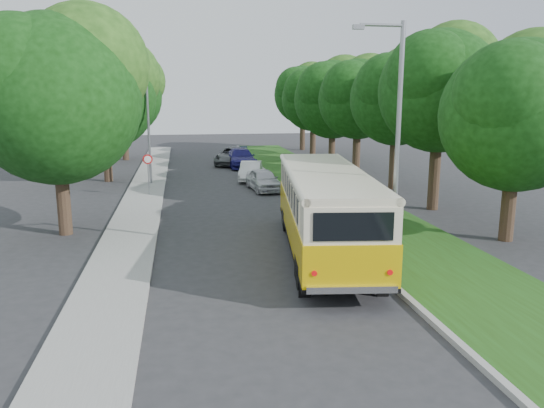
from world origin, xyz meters
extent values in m
plane|color=#2C2C2F|center=(0.00, 0.00, 0.00)|extent=(120.00, 120.00, 0.00)
cube|color=gray|center=(3.60, 5.00, 0.07)|extent=(0.20, 70.00, 0.15)
cube|color=#234712|center=(5.95, 5.00, 0.07)|extent=(4.50, 70.00, 0.13)
cube|color=gray|center=(-4.80, 5.00, 0.06)|extent=(2.20, 70.00, 0.12)
cylinder|color=#332319|center=(10.15, 0.00, 1.67)|extent=(0.56, 0.56, 3.35)
sphere|color=black|center=(10.15, 0.00, 4.95)|extent=(5.85, 5.85, 5.85)
sphere|color=black|center=(11.18, 0.58, 6.12)|extent=(4.38, 4.38, 4.38)
sphere|color=black|center=(9.28, -0.73, 5.68)|extent=(4.09, 4.09, 4.09)
cylinder|color=#332319|center=(9.96, 6.00, 2.13)|extent=(0.56, 0.56, 4.26)
sphere|color=black|center=(9.96, 6.00, 5.91)|extent=(5.98, 5.98, 5.98)
sphere|color=black|center=(11.01, 6.60, 7.10)|extent=(4.49, 4.49, 4.49)
sphere|color=black|center=(9.06, 5.25, 6.65)|extent=(4.19, 4.19, 4.19)
cylinder|color=#332319|center=(10.28, 12.00, 1.98)|extent=(0.56, 0.56, 3.95)
sphere|color=black|center=(10.28, 12.00, 5.49)|extent=(5.61, 5.61, 5.61)
sphere|color=black|center=(11.26, 12.56, 6.62)|extent=(4.21, 4.21, 4.21)
sphere|color=black|center=(9.44, 11.30, 6.20)|extent=(3.92, 3.92, 3.92)
cylinder|color=#332319|center=(9.90, 18.00, 1.93)|extent=(0.56, 0.56, 3.86)
sphere|color=black|center=(9.90, 18.00, 5.41)|extent=(5.64, 5.64, 5.64)
sphere|color=black|center=(10.89, 18.56, 6.54)|extent=(4.23, 4.23, 4.23)
sphere|color=black|center=(9.05, 17.30, 6.12)|extent=(3.95, 3.95, 3.95)
cylinder|color=#332319|center=(9.80, 24.00, 1.79)|extent=(0.56, 0.56, 3.58)
sphere|color=black|center=(9.80, 24.00, 5.33)|extent=(6.36, 6.36, 6.36)
sphere|color=black|center=(10.91, 24.64, 6.60)|extent=(4.77, 4.77, 4.77)
sphere|color=black|center=(8.84, 23.21, 6.12)|extent=(4.45, 4.45, 4.45)
cylinder|color=#332319|center=(9.67, 30.00, 1.84)|extent=(0.56, 0.56, 3.68)
sphere|color=black|center=(9.67, 30.00, 5.31)|extent=(5.91, 5.91, 5.91)
sphere|color=black|center=(10.70, 30.59, 6.49)|extent=(4.43, 4.43, 4.43)
sphere|color=black|center=(8.78, 29.26, 6.05)|extent=(4.14, 4.14, 4.14)
cylinder|color=#332319|center=(10.05, 36.00, 2.02)|extent=(0.56, 0.56, 4.05)
sphere|color=black|center=(10.05, 36.00, 5.69)|extent=(5.97, 5.97, 5.97)
sphere|color=black|center=(11.09, 36.60, 6.88)|extent=(4.48, 4.48, 4.48)
sphere|color=black|center=(9.15, 35.25, 6.43)|extent=(4.18, 4.18, 4.18)
cylinder|color=#332319|center=(-7.50, 4.00, 1.84)|extent=(0.56, 0.56, 3.68)
sphere|color=black|center=(-7.50, 4.00, 5.55)|extent=(6.80, 6.80, 6.80)
sphere|color=black|center=(-6.31, 4.68, 6.91)|extent=(5.10, 5.10, 5.10)
sphere|color=black|center=(-8.52, 3.15, 6.40)|extent=(4.76, 4.76, 4.76)
cylinder|color=#332319|center=(-7.50, 18.00, 1.84)|extent=(0.56, 0.56, 3.68)
sphere|color=black|center=(-7.50, 18.00, 5.55)|extent=(6.80, 6.80, 6.80)
sphere|color=black|center=(-6.31, 18.68, 6.91)|extent=(5.10, 5.10, 5.10)
sphere|color=black|center=(-8.52, 17.15, 6.40)|extent=(4.76, 4.76, 4.76)
cylinder|color=#332319|center=(-7.50, 30.00, 1.84)|extent=(0.56, 0.56, 3.68)
sphere|color=black|center=(-7.50, 30.00, 5.55)|extent=(6.80, 6.80, 6.80)
sphere|color=black|center=(-6.31, 30.68, 6.91)|extent=(5.10, 5.10, 5.10)
sphere|color=black|center=(-8.52, 29.15, 6.40)|extent=(4.76, 4.76, 4.76)
cylinder|color=gray|center=(4.30, -2.50, 4.00)|extent=(0.16, 0.16, 8.00)
cylinder|color=gray|center=(3.60, -2.50, 7.85)|extent=(1.40, 0.10, 0.10)
cube|color=gray|center=(2.85, -2.50, 7.78)|extent=(0.35, 0.16, 0.14)
cylinder|color=gray|center=(-4.60, 16.00, 3.75)|extent=(0.16, 0.16, 7.50)
cylinder|color=gray|center=(-5.30, 16.00, 7.35)|extent=(1.40, 0.10, 0.10)
cube|color=gray|center=(-6.05, 16.00, 7.28)|extent=(0.35, 0.16, 0.14)
cylinder|color=gray|center=(-4.50, 12.00, 1.25)|extent=(0.06, 0.06, 2.50)
cone|color=red|center=(-4.50, 11.96, 2.15)|extent=(0.56, 0.02, 0.56)
cone|color=white|center=(-4.50, 11.94, 2.15)|extent=(0.40, 0.02, 0.40)
imported|color=#BCBCC1|center=(2.27, 12.79, 0.66)|extent=(1.98, 4.02, 1.32)
imported|color=silver|center=(2.01, 16.74, 0.64)|extent=(2.13, 4.08, 1.28)
imported|color=navy|center=(2.10, 23.52, 0.74)|extent=(2.24, 5.17, 1.48)
imported|color=#515558|center=(1.58, 25.20, 0.73)|extent=(3.68, 5.68, 1.45)
camera|label=1|loc=(-2.61, -18.71, 5.77)|focal=35.00mm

